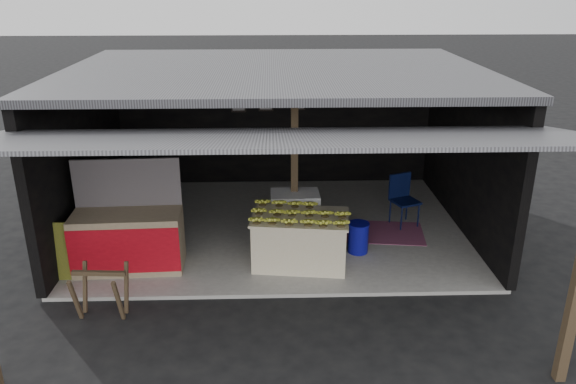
{
  "coord_description": "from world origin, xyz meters",
  "views": [
    {
      "loc": [
        -0.09,
        -7.24,
        4.49
      ],
      "look_at": [
        0.18,
        1.54,
        1.1
      ],
      "focal_mm": 35.0,
      "sensor_mm": 36.0,
      "label": 1
    }
  ],
  "objects_px": {
    "white_crate": "(295,218)",
    "sawhorse": "(101,288)",
    "neighbor_stall": "(129,238)",
    "plastic_chair": "(402,195)",
    "banana_table": "(300,240)",
    "water_barrel": "(358,238)"
  },
  "relations": [
    {
      "from": "neighbor_stall",
      "to": "water_barrel",
      "type": "height_order",
      "value": "neighbor_stall"
    },
    {
      "from": "plastic_chair",
      "to": "banana_table",
      "type": "bearing_deg",
      "value": -163.97
    },
    {
      "from": "banana_table",
      "to": "plastic_chair",
      "type": "xyz_separation_m",
      "value": [
        2.01,
        1.56,
        0.15
      ]
    },
    {
      "from": "banana_table",
      "to": "neighbor_stall",
      "type": "relative_size",
      "value": 0.94
    },
    {
      "from": "banana_table",
      "to": "plastic_chair",
      "type": "height_order",
      "value": "plastic_chair"
    },
    {
      "from": "neighbor_stall",
      "to": "sawhorse",
      "type": "relative_size",
      "value": 2.35
    },
    {
      "from": "white_crate",
      "to": "water_barrel",
      "type": "height_order",
      "value": "white_crate"
    },
    {
      "from": "neighbor_stall",
      "to": "plastic_chair",
      "type": "xyz_separation_m",
      "value": [
        4.76,
        1.6,
        0.05
      ]
    },
    {
      "from": "plastic_chair",
      "to": "sawhorse",
      "type": "bearing_deg",
      "value": -170.65
    },
    {
      "from": "sawhorse",
      "to": "plastic_chair",
      "type": "xyz_separation_m",
      "value": [
        4.85,
        2.93,
        0.18
      ]
    },
    {
      "from": "banana_table",
      "to": "neighbor_stall",
      "type": "height_order",
      "value": "neighbor_stall"
    },
    {
      "from": "sawhorse",
      "to": "plastic_chair",
      "type": "bearing_deg",
      "value": 34.67
    },
    {
      "from": "white_crate",
      "to": "sawhorse",
      "type": "xyz_separation_m",
      "value": [
        -2.79,
        -2.19,
        -0.07
      ]
    },
    {
      "from": "neighbor_stall",
      "to": "plastic_chair",
      "type": "bearing_deg",
      "value": 16.07
    },
    {
      "from": "white_crate",
      "to": "sawhorse",
      "type": "distance_m",
      "value": 3.55
    },
    {
      "from": "white_crate",
      "to": "plastic_chair",
      "type": "bearing_deg",
      "value": 18.76
    },
    {
      "from": "banana_table",
      "to": "sawhorse",
      "type": "relative_size",
      "value": 2.21
    },
    {
      "from": "neighbor_stall",
      "to": "water_barrel",
      "type": "xyz_separation_m",
      "value": [
        3.76,
        0.42,
        -0.27
      ]
    },
    {
      "from": "banana_table",
      "to": "water_barrel",
      "type": "bearing_deg",
      "value": 28.27
    },
    {
      "from": "white_crate",
      "to": "sawhorse",
      "type": "bearing_deg",
      "value": -142.88
    },
    {
      "from": "neighbor_stall",
      "to": "water_barrel",
      "type": "bearing_deg",
      "value": 3.94
    },
    {
      "from": "banana_table",
      "to": "white_crate",
      "type": "height_order",
      "value": "white_crate"
    }
  ]
}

